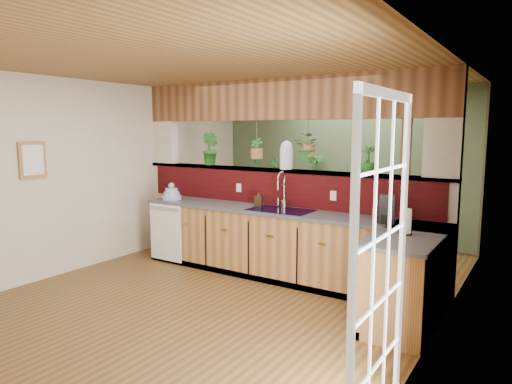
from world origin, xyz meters
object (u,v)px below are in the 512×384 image
Objects in this scene: faucet at (282,188)px; coffee_maker at (387,210)px; glass_jar at (286,155)px; shelving_console at (292,208)px; soap_dispenser at (259,198)px; paper_towel at (406,222)px; dish_stack at (172,194)px.

faucet is 1.58× the size of coffee_maker.
glass_jar is at bearing 149.21° from coffee_maker.
coffee_maker is 0.22× the size of shelving_console.
shelving_console is at bearing 107.20° from soap_dispenser.
glass_jar reaches higher than shelving_console.
coffee_maker is at bearing 124.59° from paper_towel.
dish_stack is at bearing 165.65° from coffee_maker.
paper_towel reaches higher than soap_dispenser.
glass_jar is at bearing 106.66° from faucet.
dish_stack is 1.42m from soap_dispenser.
shelving_console is at bearing 121.35° from coffee_maker.
dish_stack is at bearing -108.69° from shelving_console.
faucet is at bearing 8.08° from dish_stack.
glass_jar is 0.27× the size of shelving_console.
paper_towel is 2.14m from glass_jar.
paper_towel is (1.78, -0.69, -0.14)m from faucet.
soap_dispenser is at bearing 160.46° from coffee_maker.
shelving_console is (-2.79, 2.81, -0.52)m from paper_towel.
soap_dispenser is at bearing -74.32° from shelving_console.
dish_stack is 1.04× the size of paper_towel.
paper_towel is at bearing -16.56° from soap_dispenser.
soap_dispenser is 0.69× the size of coffee_maker.
dish_stack is 0.20× the size of shelving_console.
dish_stack is at bearing 172.75° from paper_towel.
shelving_console is (-0.68, 2.19, -0.51)m from soap_dispenser.
faucet is 1.47m from coffee_maker.
faucet is 1.27× the size of glass_jar.
coffee_maker is (1.45, -0.20, -0.12)m from faucet.
coffee_maker reaches higher than paper_towel.
glass_jar is at bearing 153.70° from paper_towel.
soap_dispenser is at bearing -168.45° from faucet.
soap_dispenser reaches higher than shelving_console.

